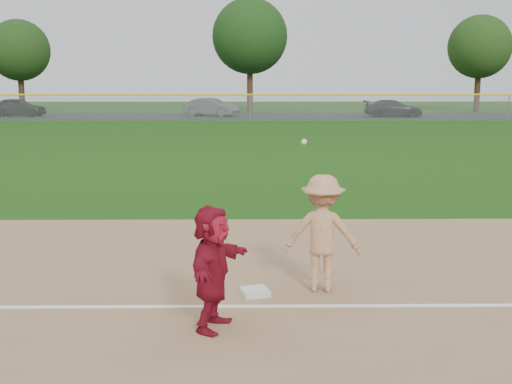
{
  "coord_description": "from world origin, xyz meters",
  "views": [
    {
      "loc": [
        -0.13,
        -9.67,
        3.3
      ],
      "look_at": [
        0.0,
        1.5,
        1.3
      ],
      "focal_mm": 45.0,
      "sensor_mm": 36.0,
      "label": 1
    }
  ],
  "objects_px": {
    "base_runner": "(213,268)",
    "car_right": "(393,108)",
    "first_base": "(255,292)",
    "car_mid": "(211,107)",
    "car_left": "(18,107)"
  },
  "relations": [
    {
      "from": "base_runner",
      "to": "car_right",
      "type": "distance_m",
      "value": 48.06
    },
    {
      "from": "base_runner",
      "to": "car_mid",
      "type": "height_order",
      "value": "base_runner"
    },
    {
      "from": "first_base",
      "to": "base_runner",
      "type": "xyz_separation_m",
      "value": [
        -0.57,
        -1.31,
        0.79
      ]
    },
    {
      "from": "base_runner",
      "to": "car_right",
      "type": "relative_size",
      "value": 0.34
    },
    {
      "from": "first_base",
      "to": "car_mid",
      "type": "xyz_separation_m",
      "value": [
        -3.31,
        46.09,
        0.72
      ]
    },
    {
      "from": "car_left",
      "to": "car_right",
      "type": "bearing_deg",
      "value": -87.11
    },
    {
      "from": "base_runner",
      "to": "car_right",
      "type": "height_order",
      "value": "base_runner"
    },
    {
      "from": "base_runner",
      "to": "first_base",
      "type": "bearing_deg",
      "value": -4.86
    },
    {
      "from": "car_mid",
      "to": "car_right",
      "type": "distance_m",
      "value": 15.48
    },
    {
      "from": "car_left",
      "to": "car_mid",
      "type": "xyz_separation_m",
      "value": [
        16.55,
        -0.11,
        -0.02
      ]
    },
    {
      "from": "car_left",
      "to": "car_mid",
      "type": "bearing_deg",
      "value": -85.4
    },
    {
      "from": "first_base",
      "to": "car_mid",
      "type": "bearing_deg",
      "value": 94.11
    },
    {
      "from": "first_base",
      "to": "car_right",
      "type": "bearing_deg",
      "value": 74.93
    },
    {
      "from": "base_runner",
      "to": "car_left",
      "type": "bearing_deg",
      "value": 40.53
    },
    {
      "from": "car_left",
      "to": "first_base",
      "type": "bearing_deg",
      "value": -151.76
    }
  ]
}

